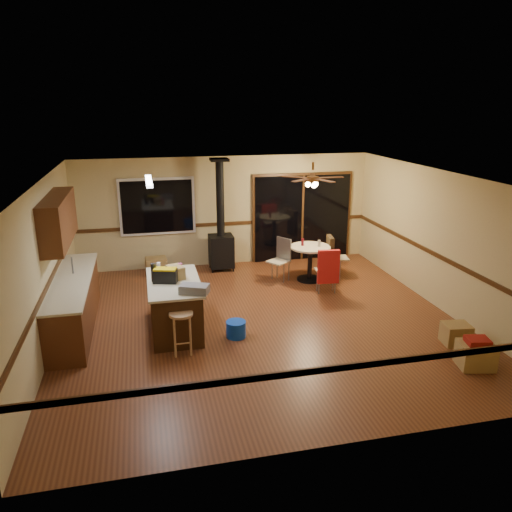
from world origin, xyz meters
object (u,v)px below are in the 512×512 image
object	(u,v)px
blue_bucket	(236,329)
box_under_window	(156,266)
bar_stool	(182,333)
dining_table	(310,257)
chair_right	(331,252)
kitchen_island	(175,306)
box_corner_b	(456,334)
toolbox_black	(165,276)
wood_stove	(221,240)
chair_near	(328,266)
chair_left	(281,254)
box_corner_a	(476,355)
toolbox_grey	(194,289)

from	to	relation	value
blue_bucket	box_under_window	bearing A→B (deg)	108.13
bar_stool	dining_table	bearing A→B (deg)	42.12
blue_bucket	chair_right	distance (m)	3.64
kitchen_island	box_corner_b	distance (m)	4.70
toolbox_black	box_under_window	distance (m)	3.23
chair_right	box_under_window	bearing A→B (deg)	163.51
kitchen_island	chair_right	bearing A→B (deg)	28.64
wood_stove	chair_near	size ratio (longest dim) A/B	3.60
kitchen_island	chair_left	size ratio (longest dim) A/B	3.00
blue_bucket	chair_near	world-z (taller)	chair_near
wood_stove	chair_left	distance (m)	1.55
bar_stool	dining_table	world-z (taller)	dining_table
box_corner_a	toolbox_grey	bearing A→B (deg)	157.47
kitchen_island	blue_bucket	size ratio (longest dim) A/B	5.02
chair_left	box_under_window	distance (m)	2.91
chair_near	box_corner_a	world-z (taller)	chair_near
chair_left	chair_right	distance (m)	1.13
bar_stool	box_under_window	xyz separation A→B (m)	(-0.25, 3.97, -0.16)
chair_right	box_under_window	world-z (taller)	chair_right
chair_near	box_corner_b	size ratio (longest dim) A/B	1.67
toolbox_black	dining_table	bearing A→B (deg)	30.69
kitchen_island	box_corner_a	world-z (taller)	kitchen_island
bar_stool	box_corner_b	bearing A→B (deg)	-8.81
dining_table	box_corner_a	xyz separation A→B (m)	(1.18, -4.17, -0.34)
chair_near	box_corner_a	size ratio (longest dim) A/B	1.41
wood_stove	box_under_window	size ratio (longest dim) A/B	5.38
bar_stool	box_corner_a	world-z (taller)	bar_stool
chair_right	box_corner_b	bearing A→B (deg)	-76.76
toolbox_black	chair_left	world-z (taller)	toolbox_black
dining_table	bar_stool	bearing A→B (deg)	-137.88
toolbox_black	box_corner_b	size ratio (longest dim) A/B	0.94
blue_bucket	chair_near	size ratio (longest dim) A/B	0.48
box_under_window	box_corner_a	distance (m)	7.00
chair_right	box_under_window	distance (m)	4.00
chair_near	chair_right	bearing A→B (deg)	65.56
kitchen_island	box_under_window	distance (m)	3.12
wood_stove	toolbox_black	world-z (taller)	wood_stove
kitchen_island	toolbox_grey	distance (m)	0.86
box_corner_a	bar_stool	bearing A→B (deg)	161.48
dining_table	chair_left	size ratio (longest dim) A/B	1.59
toolbox_black	chair_near	xyz separation A→B (m)	(3.30, 1.03, -0.41)
dining_table	box_corner_a	distance (m)	4.35
chair_left	box_under_window	size ratio (longest dim) A/B	1.19
chair_near	toolbox_black	bearing A→B (deg)	-162.69
chair_left	box_corner_b	xyz separation A→B (m)	(1.96, -3.59, -0.42)
blue_bucket	chair_left	xyz separation A→B (m)	(1.51, 2.55, 0.45)
dining_table	chair_near	distance (m)	0.89
kitchen_island	toolbox_grey	xyz separation A→B (m)	(0.28, -0.63, 0.52)
blue_bucket	dining_table	size ratio (longest dim) A/B	0.38
dining_table	box_corner_b	xyz separation A→B (m)	(1.35, -3.44, -0.36)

